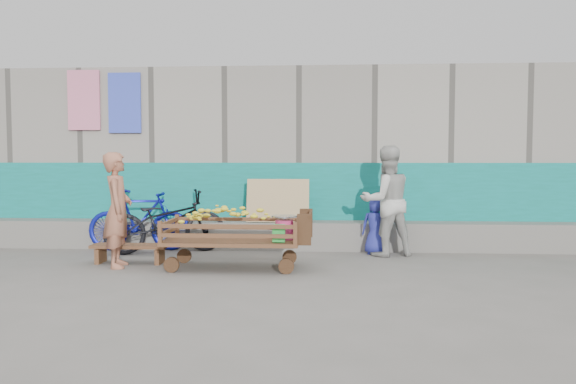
# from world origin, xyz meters

# --- Properties ---
(ground) EXTENTS (80.00, 80.00, 0.00)m
(ground) POSITION_xyz_m (0.00, 0.00, 0.00)
(ground) COLOR #605D57
(ground) RESTS_ON ground
(building_wall) EXTENTS (12.00, 3.50, 3.00)m
(building_wall) POSITION_xyz_m (-0.00, 4.05, 1.47)
(building_wall) COLOR gray
(building_wall) RESTS_ON ground
(banana_cart) EXTENTS (1.96, 0.89, 0.83)m
(banana_cart) POSITION_xyz_m (-0.22, 0.71, 0.57)
(banana_cart) COLOR #55371E
(banana_cart) RESTS_ON ground
(bench) EXTENTS (1.06, 0.32, 0.27)m
(bench) POSITION_xyz_m (-1.68, 0.97, 0.19)
(bench) COLOR #55371E
(bench) RESTS_ON ground
(vendor_man) EXTENTS (0.49, 0.64, 1.56)m
(vendor_man) POSITION_xyz_m (-1.75, 0.69, 0.78)
(vendor_man) COLOR #A26349
(vendor_man) RESTS_ON ground
(woman) EXTENTS (0.96, 0.84, 1.66)m
(woman) POSITION_xyz_m (1.98, 1.83, 0.83)
(woman) COLOR #BABAB4
(woman) RESTS_ON ground
(child) EXTENTS (0.48, 0.36, 0.88)m
(child) POSITION_xyz_m (1.83, 1.93, 0.44)
(child) COLOR #262C95
(child) RESTS_ON ground
(bicycle_dark) EXTENTS (1.98, 1.28, 0.98)m
(bicycle_dark) POSITION_xyz_m (-1.43, 1.86, 0.49)
(bicycle_dark) COLOR black
(bicycle_dark) RESTS_ON ground
(bicycle_blue) EXTENTS (1.66, 0.58, 0.98)m
(bicycle_blue) POSITION_xyz_m (-1.91, 2.05, 0.49)
(bicycle_blue) COLOR #0F1797
(bicycle_blue) RESTS_ON ground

